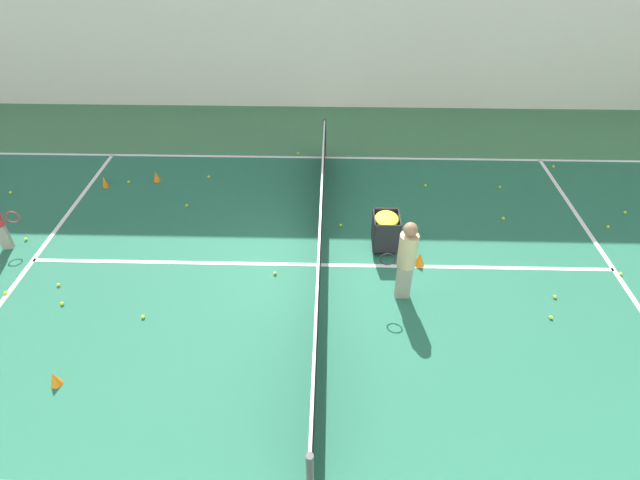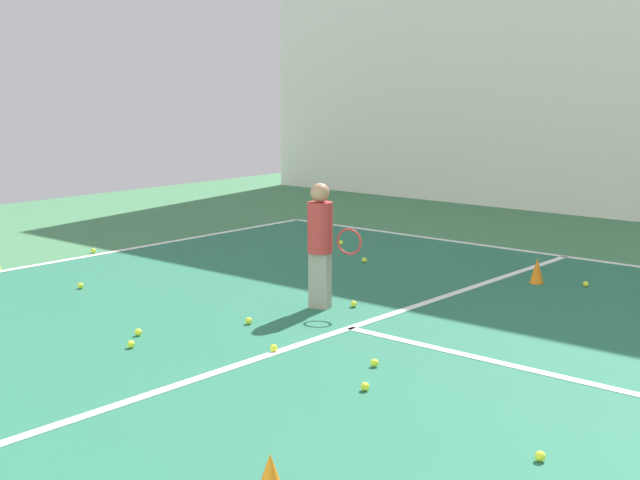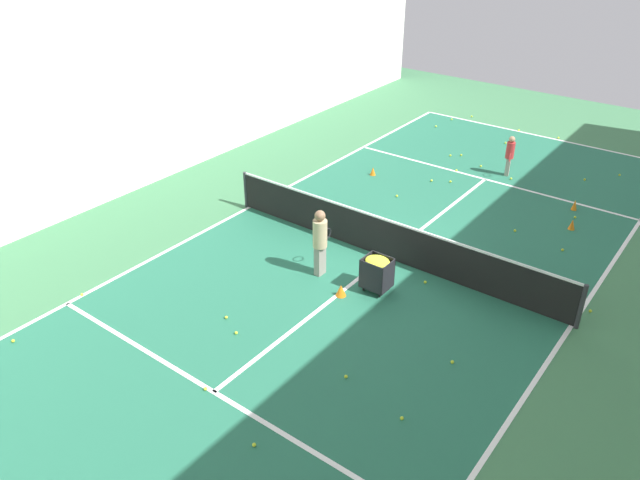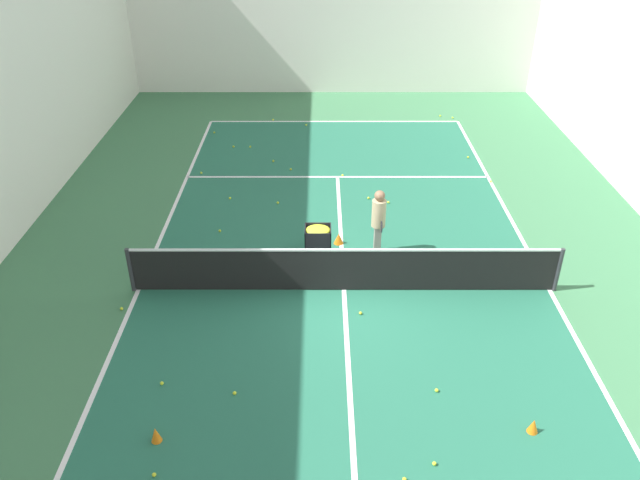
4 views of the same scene
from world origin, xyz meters
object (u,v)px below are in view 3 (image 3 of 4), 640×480
at_px(coach_at_net, 320,238).
at_px(ball_cart, 377,268).
at_px(tennis_net, 387,238).
at_px(training_cone_0, 341,290).
at_px(training_cone_1, 373,171).
at_px(player_near_baseline, 510,153).

distance_m(coach_at_net, ball_cart, 1.53).
bearing_deg(ball_cart, tennis_net, -66.61).
xyz_separation_m(training_cone_0, training_cone_1, (3.15, -6.23, -0.01)).
relative_size(player_near_baseline, training_cone_1, 4.91).
bearing_deg(player_near_baseline, coach_at_net, -23.03).
distance_m(ball_cart, training_cone_0, 0.98).
bearing_deg(coach_at_net, training_cone_1, 21.70).
height_order(player_near_baseline, training_cone_0, player_near_baseline).
height_order(training_cone_0, training_cone_1, training_cone_0).
bearing_deg(training_cone_0, training_cone_1, -63.19).
height_order(tennis_net, training_cone_0, tennis_net).
distance_m(player_near_baseline, ball_cart, 8.17).
bearing_deg(coach_at_net, player_near_baseline, -7.93).
height_order(coach_at_net, training_cone_1, coach_at_net).
xyz_separation_m(coach_at_net, ball_cart, (-1.47, -0.23, -0.38)).
bearing_deg(training_cone_1, training_cone_0, 116.81).
relative_size(coach_at_net, training_cone_1, 6.34).
xyz_separation_m(tennis_net, training_cone_0, (-0.07, 2.06, -0.42)).
xyz_separation_m(coach_at_net, training_cone_0, (-0.95, 0.46, -0.84)).
height_order(player_near_baseline, training_cone_1, player_near_baseline).
bearing_deg(ball_cart, training_cone_1, -56.48).
height_order(player_near_baseline, ball_cart, player_near_baseline).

